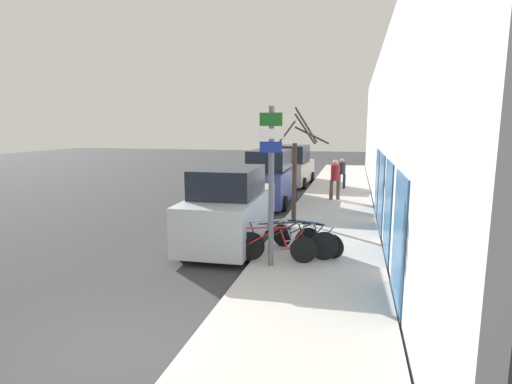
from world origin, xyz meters
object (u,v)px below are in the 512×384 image
object	(u,v)px
bicycle_2	(275,240)
street_tree	(296,171)
bicycle_0	(270,247)
parked_car_1	(270,180)
pedestrian_near	(335,177)
bicycle_1	(287,244)
pedestrian_far	(342,171)
signpost	(271,182)
bicycle_3	(306,238)
parked_car_2	(292,167)
parked_car_0	(230,208)

from	to	relation	value
bicycle_2	street_tree	distance (m)	4.00
bicycle_0	parked_car_1	size ratio (longest dim) A/B	0.47
bicycle_2	pedestrian_near	size ratio (longest dim) A/B	1.26
pedestrian_near	street_tree	bearing A→B (deg)	-118.42
bicycle_1	parked_car_1	distance (m)	8.02
bicycle_0	pedestrian_far	xyz separation A→B (m)	(1.26, 12.40, 0.53)
bicycle_1	pedestrian_near	distance (m)	8.76
pedestrian_near	signpost	bearing A→B (deg)	-111.46
signpost	pedestrian_near	xyz separation A→B (m)	(1.02, 9.16, -0.97)
street_tree	bicycle_1	bearing A→B (deg)	-84.55
bicycle_2	bicycle_1	bearing A→B (deg)	-153.34
signpost	bicycle_3	xyz separation A→B (m)	(0.69, 1.21, -1.64)
parked_car_1	bicycle_2	bearing A→B (deg)	-77.75
pedestrian_far	bicycle_0	bearing A→B (deg)	99.08
bicycle_0	parked_car_1	world-z (taller)	parked_car_1
bicycle_1	bicycle_3	xyz separation A→B (m)	(0.37, 0.76, -0.05)
bicycle_2	parked_car_2	xyz separation A→B (m)	(-1.65, 13.48, 0.50)
bicycle_0	bicycle_2	distance (m)	0.57
parked_car_2	pedestrian_far	xyz separation A→B (m)	(2.92, -1.66, 0.02)
bicycle_0	bicycle_1	size ratio (longest dim) A/B	0.91
pedestrian_near	parked_car_2	bearing A→B (deg)	102.96
signpost	bicycle_0	bearing A→B (deg)	104.67
bicycle_1	bicycle_2	world-z (taller)	bicycle_1
bicycle_2	pedestrian_near	distance (m)	8.46
bicycle_3	street_tree	world-z (taller)	street_tree
parked_car_1	street_tree	distance (m)	4.09
parked_car_0	street_tree	bearing A→B (deg)	55.77
bicycle_3	street_tree	bearing A→B (deg)	38.66
bicycle_2	parked_car_1	xyz separation A→B (m)	(-1.69, 7.39, 0.54)
bicycle_1	parked_car_2	world-z (taller)	parked_car_2
parked_car_2	pedestrian_near	size ratio (longest dim) A/B	2.62
pedestrian_near	bicycle_2	bearing A→B (deg)	-112.48
bicycle_0	pedestrian_near	bearing A→B (deg)	-14.97
signpost	parked_car_2	size ratio (longest dim) A/B	0.79
signpost	parked_car_1	bearing A→B (deg)	102.07
bicycle_0	bicycle_1	xyz separation A→B (m)	(0.38, 0.23, 0.03)
street_tree	parked_car_2	bearing A→B (deg)	99.57
parked_car_0	street_tree	world-z (taller)	street_tree
signpost	parked_car_0	world-z (taller)	signpost
parked_car_0	pedestrian_near	distance (m)	7.62
parked_car_1	parked_car_2	bearing A→B (deg)	89.05
bicycle_0	parked_car_2	world-z (taller)	parked_car_2
bicycle_1	pedestrian_far	world-z (taller)	pedestrian_far
signpost	bicycle_2	world-z (taller)	signpost
bicycle_1	pedestrian_near	xyz separation A→B (m)	(0.70, 8.71, 0.62)
bicycle_2	parked_car_1	bearing A→B (deg)	-8.70
signpost	bicycle_0	distance (m)	1.64
bicycle_3	parked_car_1	size ratio (longest dim) A/B	0.42
bicycle_1	pedestrian_far	distance (m)	12.21
bicycle_3	pedestrian_far	bearing A→B (deg)	23.20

